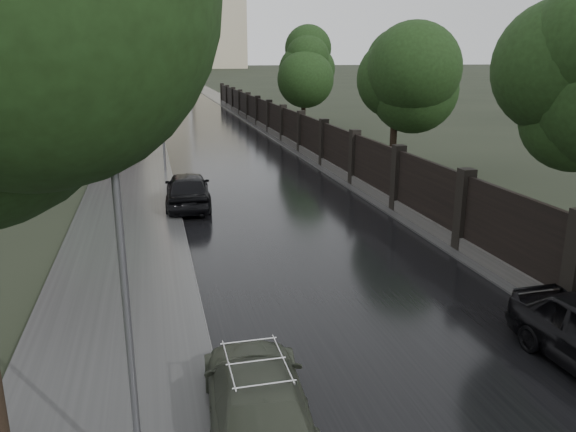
# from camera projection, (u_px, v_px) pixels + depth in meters

# --- Properties ---
(road) EXTENTS (8.00, 420.00, 0.02)m
(road) POSITION_uv_depth(u_px,v_px,m) (162.00, 75.00, 185.31)
(road) COLOR black
(road) RESTS_ON ground
(sidewalk_left) EXTENTS (4.00, 420.00, 0.16)m
(sidewalk_left) POSITION_uv_depth(u_px,v_px,m) (143.00, 75.00, 183.91)
(sidewalk_left) COLOR #2D2D2D
(sidewalk_left) RESTS_ON ground
(verge_right) EXTENTS (3.00, 420.00, 0.08)m
(verge_right) POSITION_uv_depth(u_px,v_px,m) (179.00, 75.00, 186.56)
(verge_right) COLOR #2D2D2D
(verge_right) RESTS_ON ground
(fence_right) EXTENTS (0.45, 75.72, 2.70)m
(fence_right) POSITION_uv_depth(u_px,v_px,m) (293.00, 133.00, 38.53)
(fence_right) COLOR #383533
(fence_right) RESTS_ON ground
(tree_left_far) EXTENTS (4.25, 4.25, 7.39)m
(tree_left_far) POSITION_uv_depth(u_px,v_px,m) (92.00, 71.00, 32.60)
(tree_left_far) COLOR black
(tree_left_far) RESTS_ON ground
(tree_right_b) EXTENTS (4.08, 4.08, 7.01)m
(tree_right_b) POSITION_uv_depth(u_px,v_px,m) (396.00, 79.00, 28.76)
(tree_right_b) COLOR black
(tree_right_b) RESTS_ON ground
(tree_right_c) EXTENTS (4.08, 4.08, 7.01)m
(tree_right_c) POSITION_uv_depth(u_px,v_px,m) (304.00, 71.00, 45.57)
(tree_right_c) COLOR black
(tree_right_c) RESTS_ON ground
(lamp_post) EXTENTS (0.25, 0.12, 5.11)m
(lamp_post) POSITION_uv_depth(u_px,v_px,m) (128.00, 329.00, 7.28)
(lamp_post) COLOR #59595E
(lamp_post) RESTS_ON ground
(traffic_light) EXTENTS (0.16, 0.32, 4.00)m
(traffic_light) POSITION_uv_depth(u_px,v_px,m) (163.00, 129.00, 29.56)
(traffic_light) COLOR #59595E
(traffic_light) RESTS_ON ground
(volga_sedan) EXTENTS (2.03, 4.32, 1.22)m
(volga_sedan) POSITION_uv_depth(u_px,v_px,m) (257.00, 396.00, 9.37)
(volga_sedan) COLOR #3D4335
(volga_sedan) RESTS_ON ground
(hatchback_left) EXTENTS (2.06, 4.61, 1.54)m
(hatchback_left) POSITION_uv_depth(u_px,v_px,m) (188.00, 190.00, 23.20)
(hatchback_left) COLOR black
(hatchback_left) RESTS_ON ground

